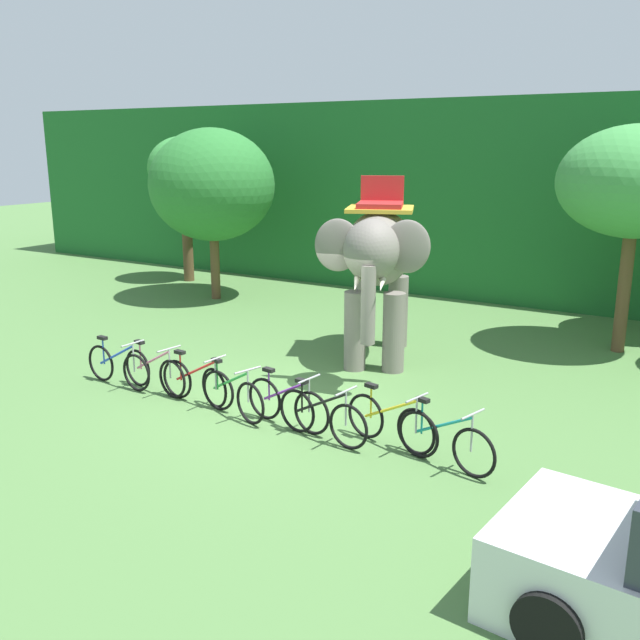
# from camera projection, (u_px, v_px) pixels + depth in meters

# --- Properties ---
(ground_plane) EXTENTS (80.00, 80.00, 0.00)m
(ground_plane) POSITION_uv_depth(u_px,v_px,m) (283.00, 402.00, 12.23)
(ground_plane) COLOR #4C753D
(foliage_hedge) EXTENTS (36.00, 6.00, 5.68)m
(foliage_hedge) POSITION_uv_depth(u_px,v_px,m) (504.00, 195.00, 21.93)
(foliage_hedge) COLOR #1E6028
(foliage_hedge) RESTS_ON ground
(tree_center_right) EXTENTS (2.31, 2.31, 4.67)m
(tree_center_right) POSITION_uv_depth(u_px,v_px,m) (184.00, 170.00, 22.20)
(tree_center_right) COLOR brown
(tree_center_right) RESTS_ON ground
(tree_right) EXTENTS (3.56, 3.56, 4.87)m
(tree_right) POSITION_uv_depth(u_px,v_px,m) (212.00, 185.00, 19.62)
(tree_right) COLOR brown
(tree_right) RESTS_ON ground
(tree_left) EXTENTS (3.21, 3.21, 4.83)m
(tree_left) POSITION_uv_depth(u_px,v_px,m) (636.00, 183.00, 14.34)
(tree_left) COLOR brown
(tree_left) RESTS_ON ground
(elephant) EXTENTS (2.89, 4.20, 3.78)m
(elephant) POSITION_uv_depth(u_px,v_px,m) (378.00, 257.00, 13.96)
(elephant) COLOR slate
(elephant) RESTS_ON ground
(bike_blue) EXTENTS (1.71, 0.52, 0.92)m
(bike_blue) POSITION_uv_depth(u_px,v_px,m) (118.00, 366.00, 12.96)
(bike_blue) COLOR black
(bike_blue) RESTS_ON ground
(bike_pink) EXTENTS (1.70, 0.52, 0.92)m
(bike_pink) POSITION_uv_depth(u_px,v_px,m) (154.00, 372.00, 12.66)
(bike_pink) COLOR black
(bike_pink) RESTS_ON ground
(bike_red) EXTENTS (1.71, 0.52, 0.92)m
(bike_red) POSITION_uv_depth(u_px,v_px,m) (197.00, 383.00, 12.06)
(bike_red) COLOR black
(bike_red) RESTS_ON ground
(bike_green) EXTENTS (1.66, 0.62, 0.92)m
(bike_green) POSITION_uv_depth(u_px,v_px,m) (232.00, 394.00, 11.54)
(bike_green) COLOR black
(bike_green) RESTS_ON ground
(bike_purple) EXTENTS (1.70, 0.52, 0.92)m
(bike_purple) POSITION_uv_depth(u_px,v_px,m) (287.00, 404.00, 11.09)
(bike_purple) COLOR black
(bike_purple) RESTS_ON ground
(bike_black) EXTENTS (1.70, 0.52, 0.92)m
(bike_black) POSITION_uv_depth(u_px,v_px,m) (322.00, 417.00, 10.57)
(bike_black) COLOR black
(bike_black) RESTS_ON ground
(bike_yellow) EXTENTS (1.68, 0.58, 0.92)m
(bike_yellow) POSITION_uv_depth(u_px,v_px,m) (391.00, 423.00, 10.33)
(bike_yellow) COLOR black
(bike_yellow) RESTS_ON ground
(bike_teal) EXTENTS (1.66, 0.63, 0.92)m
(bike_teal) POSITION_uv_depth(u_px,v_px,m) (444.00, 440.00, 9.74)
(bike_teal) COLOR black
(bike_teal) RESTS_ON ground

